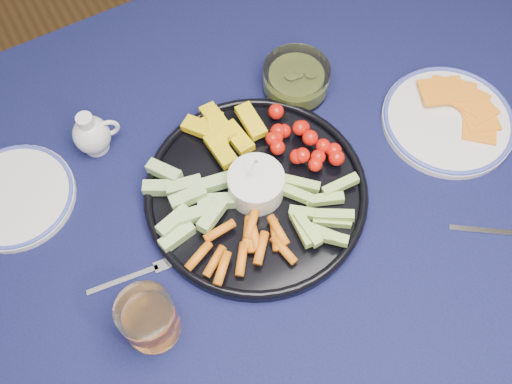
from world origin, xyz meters
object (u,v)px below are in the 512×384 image
side_plate_extra (15,196)px  crudite_platter (255,191)px  pickle_bowl (296,80)px  dining_table (288,199)px  cheese_plate (449,119)px  creamer_pitcher (92,134)px  juice_tumbler (150,320)px

side_plate_extra → crudite_platter: bearing=-28.8°
pickle_bowl → side_plate_extra: 0.55m
dining_table → cheese_plate: (0.32, -0.04, 0.10)m
pickle_bowl → cheese_plate: 0.29m
crudite_platter → pickle_bowl: bearing=42.1°
side_plate_extra → dining_table: bearing=-24.3°
crudite_platter → creamer_pitcher: (-0.20, 0.23, 0.02)m
cheese_plate → juice_tumbler: size_ratio=2.41×
creamer_pitcher → pickle_bowl: creamer_pitcher is taller
juice_tumbler → side_plate_extra: 0.34m
cheese_plate → side_plate_extra: bearing=162.2°
cheese_plate → side_plate_extra: (-0.75, 0.24, -0.00)m
juice_tumbler → side_plate_extra: juice_tumbler is taller
pickle_bowl → cheese_plate: (0.21, -0.21, -0.01)m
cheese_plate → side_plate_extra: 0.79m
dining_table → pickle_bowl: 0.23m
creamer_pitcher → cheese_plate: (0.59, -0.27, -0.03)m
cheese_plate → crudite_platter: bearing=173.9°
pickle_bowl → dining_table: bearing=-123.8°
cheese_plate → dining_table: bearing=172.1°
cheese_plate → juice_tumbler: bearing=-172.7°
crudite_platter → dining_table: bearing=1.7°
cheese_plate → side_plate_extra: size_ratio=1.18×
crudite_platter → cheese_plate: crudite_platter is taller
dining_table → side_plate_extra: (-0.44, 0.20, 0.10)m
creamer_pitcher → juice_tumbler: bearing=-97.8°
pickle_bowl → juice_tumbler: 0.52m
juice_tumbler → creamer_pitcher: bearing=82.2°
pickle_bowl → cheese_plate: pickle_bowl is taller
creamer_pitcher → side_plate_extra: bearing=-169.4°
cheese_plate → creamer_pitcher: bearing=155.2°
pickle_bowl → side_plate_extra: bearing=176.4°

